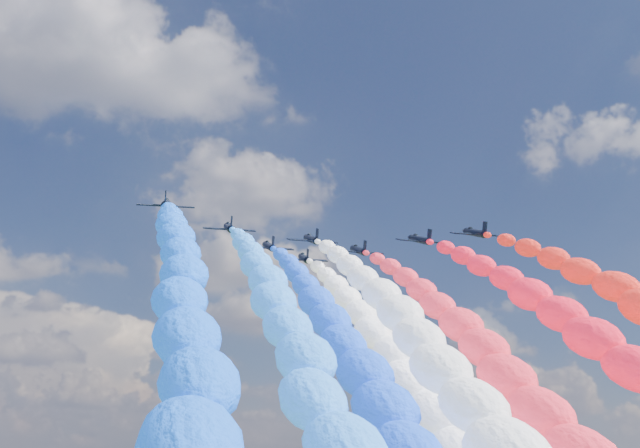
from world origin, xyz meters
name	(u,v)px	position (x,y,z in m)	size (l,w,h in m)	color
jet_0	(166,204)	(-28.81, -7.12, 93.38)	(9.32, 12.50, 2.75)	black
trail_0	(180,321)	(-28.81, -58.02, 65.19)	(7.35, 99.20, 60.09)	blue
jet_1	(229,228)	(-16.97, 3.73, 93.38)	(9.32, 12.50, 2.75)	black
trail_1	(281,343)	(-16.97, -47.17, 65.19)	(7.35, 99.20, 60.09)	#2B7DF5
jet_2	(269,246)	(-7.71, 14.48, 93.38)	(9.32, 12.50, 2.75)	black
trail_2	(337,358)	(-7.71, -36.42, 65.19)	(7.35, 99.20, 60.09)	blue
jet_3	(312,239)	(-0.77, 7.59, 93.38)	(9.32, 12.50, 2.75)	black
trail_3	(408,352)	(-0.77, -43.31, 65.19)	(7.35, 99.20, 60.09)	white
jet_4	(304,258)	(1.02, 21.91, 93.38)	(9.32, 12.50, 2.75)	black
trail_4	(384,367)	(1.02, -28.99, 65.19)	(7.35, 99.20, 60.09)	white
jet_5	(359,250)	(10.17, 13.16, 93.38)	(9.32, 12.50, 2.75)	black
trail_5	(473,361)	(10.17, -37.74, 65.19)	(7.35, 99.20, 60.09)	#EE2A3E
jet_6	(420,240)	(19.31, 2.98, 93.38)	(9.32, 12.50, 2.75)	black
trail_6	(579,352)	(19.31, -47.92, 65.19)	(7.35, 99.20, 60.09)	red
jet_7	(475,233)	(27.55, -3.80, 93.38)	(9.32, 12.50, 2.75)	black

